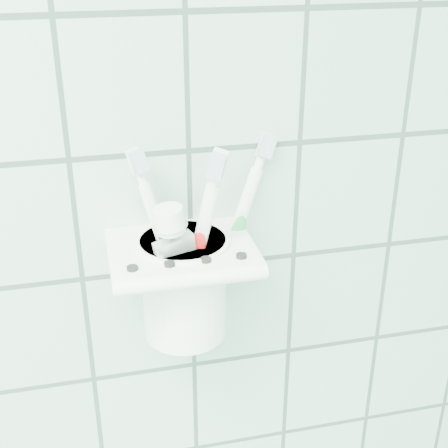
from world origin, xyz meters
name	(u,v)px	position (x,y,z in m)	size (l,w,h in m)	color
holder_bracket	(181,253)	(0.66, 1.15, 1.29)	(0.14, 0.11, 0.04)	white
cup	(184,283)	(0.67, 1.16, 1.26)	(0.09, 0.09, 0.11)	white
toothbrush_pink	(190,243)	(0.67, 1.15, 1.31)	(0.05, 0.04, 0.19)	white
toothbrush_blue	(203,235)	(0.68, 1.15, 1.31)	(0.08, 0.05, 0.20)	white
toothbrush_orange	(179,230)	(0.66, 1.16, 1.31)	(0.04, 0.06, 0.20)	white
toothpaste_tube	(188,260)	(0.67, 1.14, 1.29)	(0.05, 0.04, 0.15)	silver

